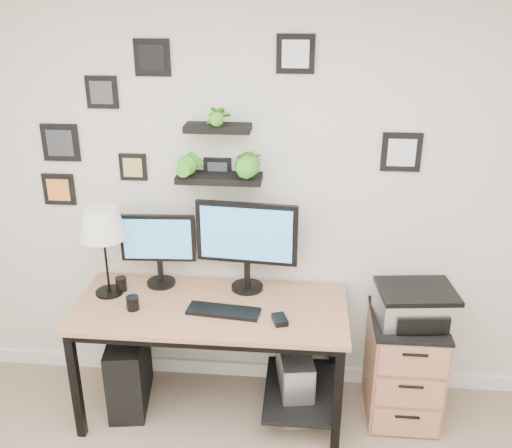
# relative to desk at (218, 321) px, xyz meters

# --- Properties ---
(room) EXTENTS (4.00, 4.00, 4.00)m
(room) POSITION_rel_desk_xyz_m (0.29, 0.32, -0.58)
(room) COLOR gray
(room) RESTS_ON ground
(desk) EXTENTS (1.60, 0.70, 0.75)m
(desk) POSITION_rel_desk_xyz_m (0.00, 0.00, 0.00)
(desk) COLOR #B67C56
(desk) RESTS_ON ground
(monitor_left) EXTENTS (0.46, 0.19, 0.47)m
(monitor_left) POSITION_rel_desk_xyz_m (-0.39, 0.20, 0.40)
(monitor_left) COLOR black
(monitor_left) RESTS_ON desk
(monitor_right) EXTENTS (0.61, 0.21, 0.57)m
(monitor_right) POSITION_rel_desk_xyz_m (0.16, 0.19, 0.46)
(monitor_right) COLOR black
(monitor_right) RESTS_ON desk
(keyboard) EXTENTS (0.43, 0.18, 0.02)m
(keyboard) POSITION_rel_desk_xyz_m (0.05, -0.10, 0.13)
(keyboard) COLOR black
(keyboard) RESTS_ON desk
(mouse) EXTENTS (0.10, 0.13, 0.03)m
(mouse) POSITION_rel_desk_xyz_m (0.38, -0.17, 0.14)
(mouse) COLOR black
(mouse) RESTS_ON desk
(table_lamp) EXTENTS (0.28, 0.28, 0.56)m
(table_lamp) POSITION_rel_desk_xyz_m (-0.68, 0.06, 0.57)
(table_lamp) COLOR black
(table_lamp) RESTS_ON desk
(mug) EXTENTS (0.07, 0.07, 0.08)m
(mug) POSITION_rel_desk_xyz_m (-0.48, -0.11, 0.17)
(mug) COLOR black
(mug) RESTS_ON desk
(pen_cup) EXTENTS (0.07, 0.07, 0.09)m
(pen_cup) POSITION_rel_desk_xyz_m (-0.61, 0.10, 0.17)
(pen_cup) COLOR black
(pen_cup) RESTS_ON desk
(pc_tower_black) EXTENTS (0.28, 0.51, 0.49)m
(pc_tower_black) POSITION_rel_desk_xyz_m (-0.58, -0.01, -0.38)
(pc_tower_black) COLOR black
(pc_tower_black) RESTS_ON ground
(pc_tower_grey) EXTENTS (0.26, 0.46, 0.43)m
(pc_tower_grey) POSITION_rel_desk_xyz_m (0.47, 0.02, -0.41)
(pc_tower_grey) COLOR gray
(pc_tower_grey) RESTS_ON ground
(file_cabinet) EXTENTS (0.43, 0.53, 0.67)m
(file_cabinet) POSITION_rel_desk_xyz_m (1.13, 0.06, -0.29)
(file_cabinet) COLOR #B67C56
(file_cabinet) RESTS_ON ground
(printer) EXTENTS (0.47, 0.40, 0.20)m
(printer) POSITION_rel_desk_xyz_m (1.16, 0.06, 0.14)
(printer) COLOR silver
(printer) RESTS_ON file_cabinet
(wall_decor) EXTENTS (2.28, 0.18, 1.03)m
(wall_decor) POSITION_rel_desk_xyz_m (-0.06, 0.26, 1.03)
(wall_decor) COLOR black
(wall_decor) RESTS_ON ground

